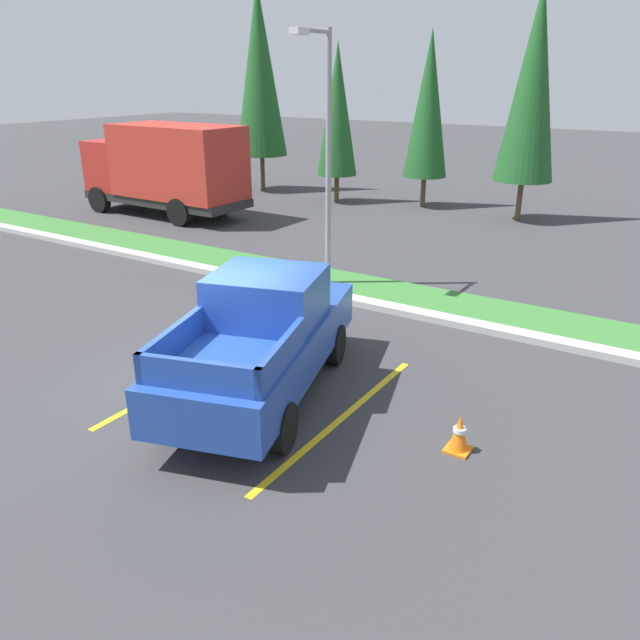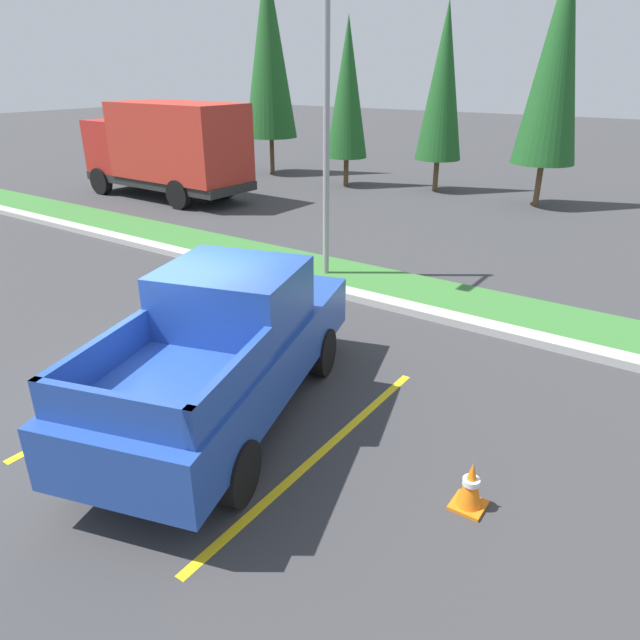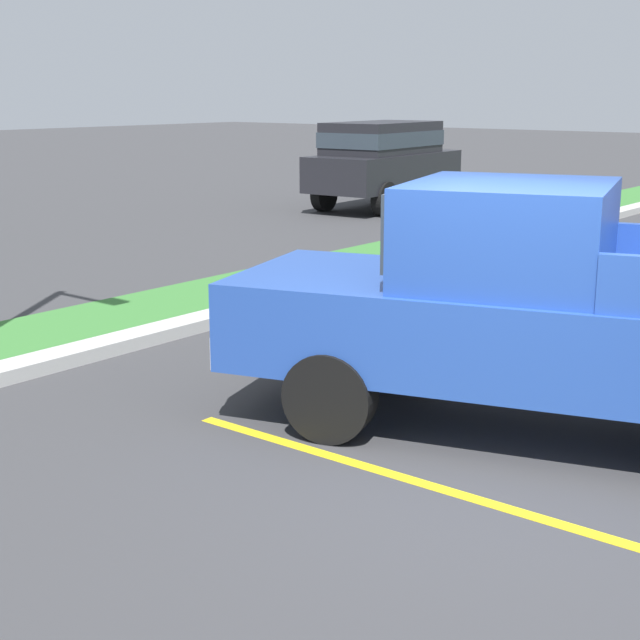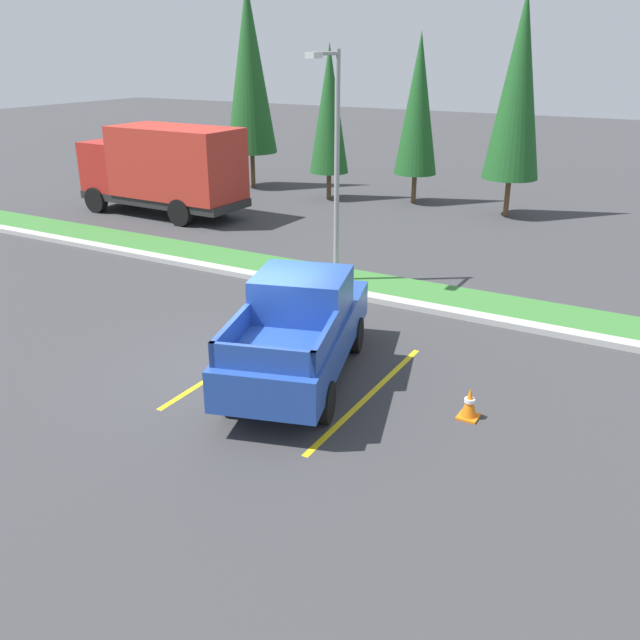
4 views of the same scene
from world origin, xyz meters
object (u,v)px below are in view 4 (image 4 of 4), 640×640
(street_light, at_px, (334,153))
(cypress_tree_leftmost, at_px, (249,69))
(cypress_tree_left_inner, at_px, (329,109))
(cypress_tree_right_inner, at_px, (518,87))
(cypress_tree_center, at_px, (418,105))
(traffic_cone, at_px, (469,403))
(pickup_truck_main, at_px, (299,329))
(cargo_truck_distant, at_px, (164,168))

(street_light, height_order, cypress_tree_leftmost, cypress_tree_leftmost)
(cypress_tree_left_inner, xyz_separation_m, cypress_tree_right_inner, (7.60, 0.58, 1.06))
(cypress_tree_center, bearing_deg, traffic_cone, -64.59)
(cypress_tree_left_inner, distance_m, cypress_tree_right_inner, 7.69)
(cypress_tree_left_inner, bearing_deg, cypress_tree_right_inner, 4.37)
(cypress_tree_leftmost, bearing_deg, pickup_truck_main, -52.66)
(pickup_truck_main, xyz_separation_m, cargo_truck_distant, (-11.93, 9.67, 0.81))
(cypress_tree_left_inner, bearing_deg, cypress_tree_leftmost, 171.46)
(street_light, relative_size, cypress_tree_left_inner, 0.96)
(pickup_truck_main, height_order, street_light, street_light)
(cargo_truck_distant, distance_m, traffic_cone, 18.21)
(cypress_tree_right_inner, bearing_deg, traffic_cone, -76.79)
(cypress_tree_left_inner, bearing_deg, cargo_truck_distant, -124.77)
(cargo_truck_distant, bearing_deg, street_light, -23.27)
(pickup_truck_main, relative_size, street_light, 0.90)
(cargo_truck_distant, distance_m, cypress_tree_left_inner, 7.35)
(street_light, bearing_deg, cargo_truck_distant, 156.73)
(cypress_tree_left_inner, bearing_deg, traffic_cone, -53.64)
(street_light, bearing_deg, cypress_tree_left_inner, 119.45)
(cypress_tree_center, xyz_separation_m, traffic_cone, (7.85, -16.52, -3.70))
(pickup_truck_main, height_order, cargo_truck_distant, cargo_truck_distant)
(street_light, distance_m, cypress_tree_center, 11.31)
(cargo_truck_distant, bearing_deg, traffic_cone, -31.90)
(pickup_truck_main, relative_size, traffic_cone, 9.24)
(cypress_tree_center, height_order, cypress_tree_right_inner, cypress_tree_right_inner)
(cypress_tree_left_inner, xyz_separation_m, cypress_tree_center, (3.50, 1.10, 0.24))
(pickup_truck_main, height_order, cypress_tree_right_inner, cypress_tree_right_inner)
(cypress_tree_left_inner, bearing_deg, pickup_truck_main, -63.05)
(cypress_tree_leftmost, bearing_deg, cypress_tree_center, 3.10)
(pickup_truck_main, height_order, cypress_tree_leftmost, cypress_tree_leftmost)
(pickup_truck_main, bearing_deg, cypress_tree_left_inner, 116.95)
(street_light, bearing_deg, cypress_tree_leftmost, 133.44)
(cargo_truck_distant, height_order, cypress_tree_right_inner, cypress_tree_right_inner)
(pickup_truck_main, relative_size, cypress_tree_left_inner, 0.87)
(street_light, xyz_separation_m, cypress_tree_center, (-2.14, 11.10, 0.39))
(street_light, relative_size, cypress_tree_center, 0.90)
(traffic_cone, bearing_deg, street_light, 136.48)
(cypress_tree_leftmost, relative_size, cypress_tree_right_inner, 1.09)
(cypress_tree_center, relative_size, traffic_cone, 11.30)
(street_light, height_order, traffic_cone, street_light)
(street_light, distance_m, cypress_tree_left_inner, 11.48)
(cargo_truck_distant, bearing_deg, pickup_truck_main, -39.03)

